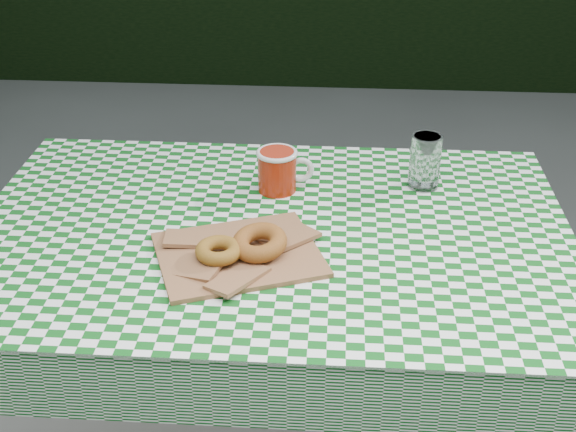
# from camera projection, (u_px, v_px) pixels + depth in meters

# --- Properties ---
(table) EXTENTS (1.28, 0.86, 0.75)m
(table) POSITION_uv_depth(u_px,v_px,m) (272.00, 364.00, 1.85)
(table) COLOR #54331D
(table) RESTS_ON ground
(tablecloth) EXTENTS (1.30, 0.88, 0.01)m
(tablecloth) POSITION_uv_depth(u_px,v_px,m) (270.00, 230.00, 1.67)
(tablecloth) COLOR #0C5015
(tablecloth) RESTS_ON table
(paper_bag) EXTENTS (0.39, 0.35, 0.02)m
(paper_bag) POSITION_uv_depth(u_px,v_px,m) (238.00, 253.00, 1.56)
(paper_bag) COLOR #936140
(paper_bag) RESTS_ON tablecloth
(bagel_front) EXTENTS (0.11, 0.11, 0.03)m
(bagel_front) POSITION_uv_depth(u_px,v_px,m) (219.00, 251.00, 1.53)
(bagel_front) COLOR brown
(bagel_front) RESTS_ON paper_bag
(bagel_back) EXTENTS (0.16, 0.16, 0.04)m
(bagel_back) POSITION_uv_depth(u_px,v_px,m) (259.00, 242.00, 1.55)
(bagel_back) COLOR brown
(bagel_back) RESTS_ON paper_bag
(coffee_mug) EXTENTS (0.21, 0.21, 0.10)m
(coffee_mug) POSITION_uv_depth(u_px,v_px,m) (277.00, 171.00, 1.80)
(coffee_mug) COLOR maroon
(coffee_mug) RESTS_ON tablecloth
(drinking_glass) EXTENTS (0.08, 0.08, 0.13)m
(drinking_glass) POSITION_uv_depth(u_px,v_px,m) (425.00, 161.00, 1.81)
(drinking_glass) COLOR silver
(drinking_glass) RESTS_ON tablecloth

